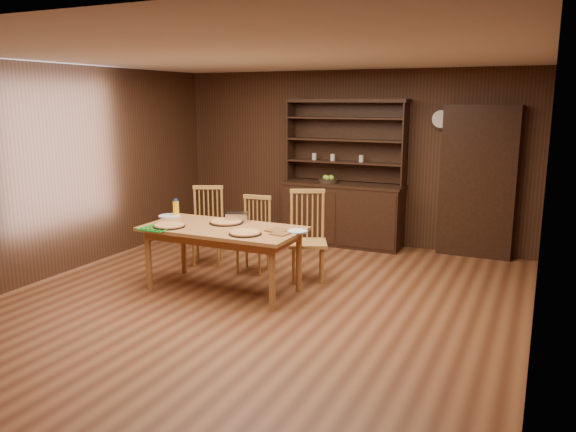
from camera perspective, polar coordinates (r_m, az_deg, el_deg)
The scene contains 20 objects.
floor at distance 6.22m, azimuth -3.09°, elevation -8.66°, with size 6.00×6.00×0.00m, color brown.
room_shell at distance 5.86m, azimuth -3.26°, elevation 5.96°, with size 6.00×6.00×6.00m.
china_hutch at distance 8.51m, azimuth 5.59°, elevation 1.05°, with size 1.84×0.52×2.17m.
doorway at distance 8.16m, azimuth 18.70°, elevation 3.26°, with size 1.00×0.18×2.10m, color black.
wall_clock at distance 8.22m, azimuth 15.29°, elevation 9.48°, with size 0.30×0.05×0.30m.
dining_table at distance 6.42m, azimuth -6.64°, elevation -1.87°, with size 1.81×0.90×0.75m.
chair_left at distance 7.60m, azimuth -8.15°, elevation -0.66°, with size 0.55×0.54×1.04m.
chair_center at distance 7.19m, azimuth -3.39°, elevation -1.58°, with size 0.43×0.41×0.97m.
chair_right at distance 6.85m, azimuth 1.99°, elevation -1.64°, with size 0.59×0.58×1.10m.
pizza_left at distance 6.50m, azimuth -11.98°, elevation -0.95°, with size 0.36×0.36×0.04m.
pizza_right at distance 6.03m, azimuth -4.37°, elevation -1.71°, with size 0.36×0.36×0.04m.
pizza_center at distance 6.59m, azimuth -6.29°, elevation -0.59°, with size 0.40×0.40×0.04m.
cooling_rack at distance 6.45m, azimuth -13.17°, elevation -1.18°, with size 0.31×0.31×0.01m, color #0CA326, non-canonical shape.
plate_left at distance 7.08m, azimuth -11.90°, elevation 0.02°, with size 0.28×0.28×0.02m.
plate_right at distance 6.13m, azimuth 0.95°, elevation -1.54°, with size 0.23×0.23×0.02m.
foil_dish at distance 6.67m, azimuth -5.20°, elevation -0.11°, with size 0.25×0.18×0.10m, color silver.
juice_bottle at distance 7.09m, azimuth -11.31°, elevation 0.80°, with size 0.07×0.07×0.21m.
pot_holder_a at distance 6.02m, azimuth -0.77°, elevation -1.81°, with size 0.18×0.18×0.01m, color red.
pot_holder_b at distance 6.16m, azimuth -1.09°, elevation -1.47°, with size 0.21×0.21×0.02m, color red.
fruit_bowl at distance 8.45m, azimuth 4.13°, elevation 3.67°, with size 0.29×0.29×0.12m.
Camera 1 is at (2.75, -5.14, 2.17)m, focal length 35.00 mm.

